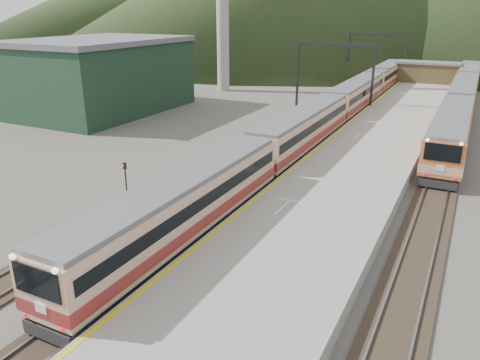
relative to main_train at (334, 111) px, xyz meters
The scene contains 12 objects.
track_main 5.96m from the main_train, 90.00° to the right, with size 2.60×200.00×0.23m.
track_far 7.78m from the main_train, 131.43° to the right, with size 2.60×200.00×0.23m.
track_second 12.95m from the main_train, 26.22° to the right, with size 2.60×200.00×0.23m.
platform 9.60m from the main_train, 53.85° to the right, with size 8.00×100.00×1.00m, color gray.
gantry_near 10.43m from the main_train, 106.98° to the left, with size 9.55×0.25×8.00m.
gantry_far 34.65m from the main_train, 94.74° to the left, with size 9.55×0.25×8.00m.
warehouse 28.34m from the main_train, behind, with size 14.50×20.50×8.60m.
station_shed 32.82m from the main_train, 80.17° to the left, with size 9.40×4.40×3.10m.
main_train is the anchor object (origin of this frame).
second_train 18.85m from the main_train, 52.41° to the left, with size 2.84×58.39×3.47m.
short_signal_b 11.58m from the main_train, 107.08° to the right, with size 0.23×0.18×2.27m.
short_signal_c 25.33m from the main_train, 106.82° to the right, with size 0.26×0.22×2.27m.
Camera 1 is at (12.87, -1.51, 11.95)m, focal length 35.00 mm.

